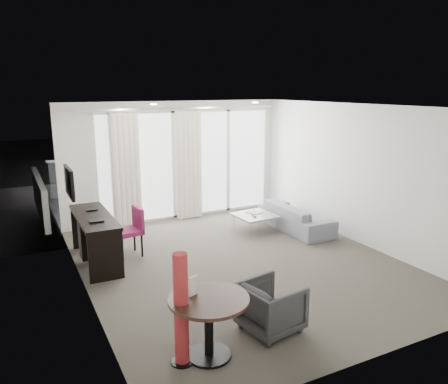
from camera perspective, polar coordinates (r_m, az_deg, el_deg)
name	(u,v)px	position (r m, az deg, el deg)	size (l,w,h in m)	color
floor	(240,263)	(7.48, 2.10, -9.20)	(5.00, 6.00, 0.00)	#454137
ceiling	(241,106)	(6.90, 2.29, 11.14)	(5.00, 6.00, 0.00)	white
wall_left	(81,206)	(6.29, -18.18, -1.78)	(0.00, 6.00, 2.60)	silver
wall_right	(357,174)	(8.55, 17.04, 2.23)	(0.00, 6.00, 2.60)	silver
wall_front	(382,247)	(4.78, 19.96, -6.71)	(5.00, 0.00, 2.60)	silver
window_panel	(188,164)	(9.87, -4.70, 3.65)	(4.00, 0.02, 2.38)	white
window_frame	(188,164)	(9.85, -4.67, 3.64)	(4.10, 0.06, 2.44)	white
curtain_left	(126,171)	(9.27, -12.64, 2.72)	(0.60, 0.20, 2.38)	silver
curtain_right	(189,165)	(9.70, -4.60, 3.48)	(0.60, 0.20, 2.38)	silver
curtain_track	(177,108)	(9.47, -6.17, 10.82)	(4.80, 0.04, 0.04)	#B2B2B7
downlight_a	(154,104)	(8.02, -9.18, 11.24)	(0.12, 0.12, 0.02)	#FFE0B2
downlight_b	(255,102)	(8.88, 4.09, 11.59)	(0.12, 0.12, 0.02)	#FFE0B2
desk	(95,239)	(7.66, -16.46, -5.93)	(0.55, 1.75, 0.82)	black
tv	(69,182)	(7.69, -19.57, 1.21)	(0.05, 0.80, 0.50)	black
desk_chair	(128,232)	(7.81, -12.42, -5.13)	(0.47, 0.44, 0.86)	#8A1F4F
round_table	(209,327)	(4.96, -1.99, -17.25)	(0.88, 0.88, 0.70)	black
menu_card	(193,293)	(4.85, -4.02, -13.06)	(0.12, 0.02, 0.21)	white
red_lamp	(181,310)	(4.74, -5.62, -15.04)	(0.25, 0.25, 1.25)	maroon
tub_armchair	(271,307)	(5.48, 6.16, -14.69)	(0.65, 0.67, 0.61)	#2B2B2C
coffee_table	(255,223)	(9.02, 4.04, -4.00)	(0.77, 0.77, 0.35)	gray
remote	(254,216)	(8.84, 3.96, -3.12)	(0.05, 0.16, 0.02)	black
magazine	(254,212)	(9.09, 3.94, -2.63)	(0.22, 0.27, 0.02)	gray
sofa	(295,217)	(9.19, 9.31, -3.19)	(1.84, 0.72, 0.54)	slate
terrace_slab	(167,203)	(11.53, -7.43, -1.39)	(5.60, 3.00, 0.12)	#4D4D50
rattan_chair_a	(184,186)	(11.13, -5.21, 0.73)	(0.59, 0.59, 0.86)	brown
rattan_chair_b	(225,177)	(12.52, 0.11, 1.98)	(0.52, 0.52, 0.76)	brown
rattan_table	(205,186)	(11.87, -2.44, 0.73)	(0.51, 0.51, 0.51)	brown
balustrade	(150,172)	(12.75, -9.69, 2.55)	(5.50, 0.06, 1.05)	#B2B2B7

